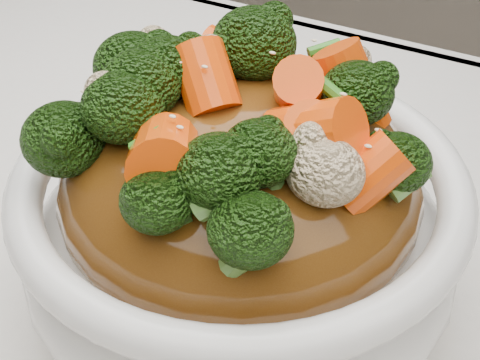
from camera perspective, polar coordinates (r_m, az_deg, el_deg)
The scene contains 7 objects.
bowl at distance 0.37m, azimuth 0.00°, elevation -4.35°, with size 0.23×0.23×0.09m, color white, non-canonical shape.
sauce_base at distance 0.34m, azimuth 0.00°, elevation -0.43°, with size 0.19×0.19×0.10m, color #56310E.
carrots at distance 0.31m, azimuth 0.00°, elevation 9.47°, with size 0.19×0.19×0.05m, color #F44D07, non-canonical shape.
broccoli at distance 0.31m, azimuth 0.00°, elevation 9.30°, with size 0.19×0.19×0.05m, color black, non-canonical shape.
cauliflower at distance 0.31m, azimuth 0.00°, elevation 8.94°, with size 0.19×0.19×0.04m, color beige, non-canonical shape.
scallions at distance 0.31m, azimuth 0.00°, elevation 9.65°, with size 0.14×0.14×0.02m, color #307D1C, non-canonical shape.
sesame_seeds at distance 0.31m, azimuth 0.00°, elevation 9.65°, with size 0.17×0.17×0.01m, color beige, non-canonical shape.
Camera 1 is at (0.12, -0.19, 1.04)m, focal length 50.00 mm.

